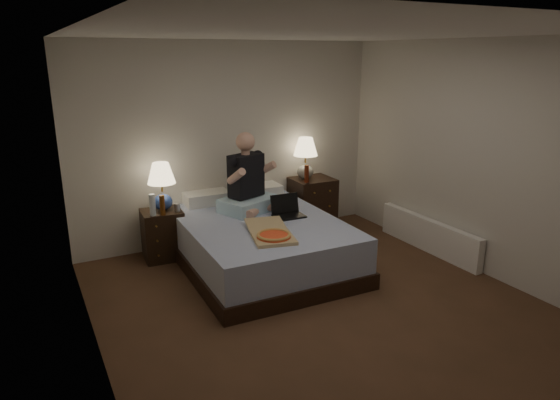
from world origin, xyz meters
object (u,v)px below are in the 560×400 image
beer_bottle_right (307,174)px  pizza_box (274,236)px  lamp_left (162,187)px  soda_can (177,208)px  person (249,172)px  radiator (428,235)px  nightstand_left (163,235)px  lamp_right (305,158)px  bed (260,243)px  nightstand_right (312,204)px  laptop (289,207)px  water_bottle (152,205)px  beer_bottle_left (162,205)px

beer_bottle_right → pizza_box: size_ratio=0.30×
lamp_left → soda_can: size_ratio=5.60×
pizza_box → beer_bottle_right: bearing=62.0°
person → pizza_box: (-0.19, -1.00, -0.42)m
radiator → nightstand_left: bearing=156.3°
person → lamp_right: bearing=4.2°
person → pizza_box: size_ratio=1.22×
lamp_right → bed: bearing=-142.7°
bed → lamp_left: bearing=141.5°
nightstand_right → lamp_right: size_ratio=1.27×
laptop → water_bottle: bearing=157.3°
lamp_right → nightstand_left: bearing=-176.9°
person → nightstand_right: bearing=1.0°
bed → lamp_left: 1.30m
person → radiator: person is taller
water_bottle → beer_bottle_left: size_ratio=1.09×
bed → lamp_right: (1.08, 0.82, 0.72)m
nightstand_right → lamp_right: bearing=162.3°
lamp_left → beer_bottle_left: lamp_left is taller
bed → nightstand_right: bearing=35.6°
nightstand_left → beer_bottle_left: bearing=-94.1°
soda_can → beer_bottle_right: (1.76, 0.06, 0.19)m
beer_bottle_left → radiator: 3.21m
nightstand_left → pizza_box: 1.59m
lamp_left → laptop: size_ratio=1.65×
nightstand_right → beer_bottle_right: (-0.18, -0.14, 0.47)m
nightstand_left → soda_can: size_ratio=5.86×
lamp_right → beer_bottle_left: size_ratio=2.43×
soda_can → laptop: (1.11, -0.66, 0.03)m
lamp_right → pizza_box: bearing=-130.0°
water_bottle → bed: bearing=-29.3°
lamp_right → pizza_box: size_ratio=0.74×
lamp_left → radiator: bearing=-24.4°
lamp_right → water_bottle: (-2.13, -0.24, -0.28)m
beer_bottle_right → nightstand_left: bearing=178.1°
nightstand_left → lamp_left: (0.03, 0.03, 0.57)m
water_bottle → radiator: size_ratio=0.16×
bed → beer_bottle_right: size_ratio=9.49×
bed → person: bearing=84.3°
nightstand_left → lamp_right: bearing=7.1°
radiator → laptop: bearing=163.1°
lamp_left → water_bottle: size_ratio=2.24×
beer_bottle_right → radiator: 1.71m
bed → beer_bottle_right: beer_bottle_right is taller
nightstand_left → person: person is taller
water_bottle → radiator: 3.31m
bed → beer_bottle_left: bearing=151.1°
bed → lamp_right: 1.54m
lamp_left → beer_bottle_left: bearing=-107.0°
water_bottle → nightstand_right: bearing=5.3°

